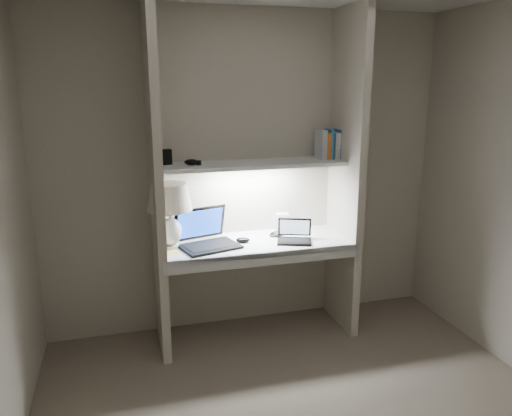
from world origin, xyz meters
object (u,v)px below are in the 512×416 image
object	(u,v)px
table_lamp	(170,205)
laptop_netbook	(294,236)
laptop_main	(206,238)
speaker	(282,222)
book_row	(331,145)

from	to	relation	value
table_lamp	laptop_netbook	xyz separation A→B (m)	(0.92, -0.10, -0.28)
laptop_main	speaker	world-z (taller)	laptop_main
table_lamp	laptop_netbook	distance (m)	0.97
laptop_main	speaker	xyz separation A→B (m)	(0.67, 0.22, 0.01)
book_row	speaker	bearing A→B (deg)	163.96
table_lamp	laptop_netbook	bearing A→B (deg)	-6.48
laptop_main	laptop_netbook	world-z (taller)	laptop_main
speaker	book_row	size ratio (longest dim) A/B	0.62
laptop_main	speaker	bearing A→B (deg)	2.82
book_row	laptop_netbook	bearing A→B (deg)	-151.77
table_lamp	book_row	distance (m)	1.34
laptop_main	book_row	bearing A→B (deg)	-9.03
laptop_netbook	speaker	bearing A→B (deg)	110.51
table_lamp	speaker	bearing A→B (deg)	11.87
table_lamp	laptop_main	bearing A→B (deg)	-6.11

